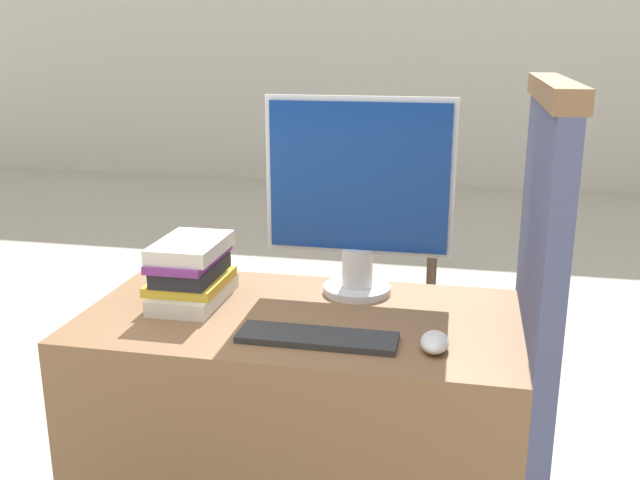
% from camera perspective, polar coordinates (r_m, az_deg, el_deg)
% --- Properties ---
extents(wall_back, '(12.00, 0.06, 2.80)m').
position_cam_1_polar(wall_back, '(7.18, 8.91, 15.43)').
color(wall_back, beige).
rests_on(wall_back, ground_plane).
extents(desk, '(1.12, 0.61, 0.74)m').
position_cam_1_polar(desk, '(2.02, -1.54, -15.77)').
color(desk, brown).
rests_on(desk, ground_plane).
extents(carrel_divider, '(0.07, 0.65, 1.34)m').
position_cam_1_polar(carrel_divider, '(1.87, 16.56, -8.59)').
color(carrel_divider, '#474C70').
rests_on(carrel_divider, ground_plane).
extents(monitor, '(0.51, 0.19, 0.54)m').
position_cam_1_polar(monitor, '(1.93, 3.10, 3.72)').
color(monitor, silver).
rests_on(monitor, desk).
extents(keyboard, '(0.38, 0.11, 0.02)m').
position_cam_1_polar(keyboard, '(1.70, -0.21, -7.81)').
color(keyboard, '#2D2D2D').
rests_on(keyboard, desk).
extents(mouse, '(0.07, 0.11, 0.04)m').
position_cam_1_polar(mouse, '(1.67, 9.16, -8.06)').
color(mouse, silver).
rests_on(mouse, desk).
extents(book_stack, '(0.19, 0.29, 0.17)m').
position_cam_1_polar(book_stack, '(1.95, -10.25, -2.51)').
color(book_stack, silver).
rests_on(book_stack, desk).
extents(far_chair, '(0.44, 0.44, 0.87)m').
position_cam_1_polar(far_chair, '(3.82, 6.31, 1.56)').
color(far_chair, '#38281E').
rests_on(far_chair, ground_plane).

